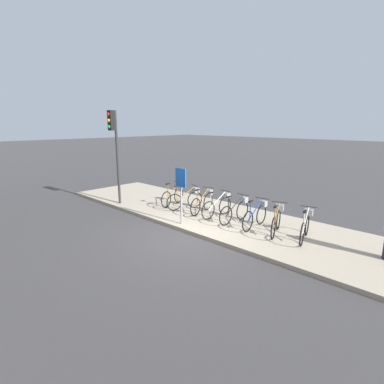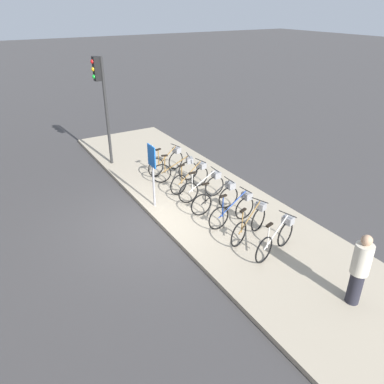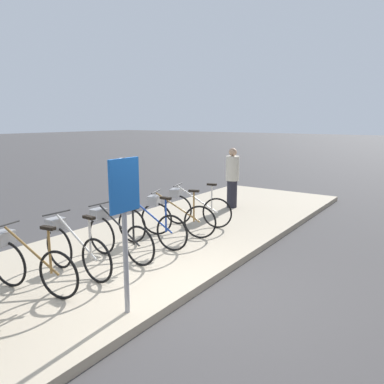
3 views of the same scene
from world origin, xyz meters
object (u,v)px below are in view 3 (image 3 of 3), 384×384
object	(u,v)px
parked_bicycle_4	(115,233)
parked_bicycle_3	(73,246)
parked_bicycle_7	(193,206)
parked_bicycle_6	(173,215)
sign_post	(125,210)
parked_bicycle_2	(27,261)
parked_bicycle_5	(147,223)
pedestrian	(232,177)

from	to	relation	value
parked_bicycle_4	parked_bicycle_3	bearing A→B (deg)	175.51
parked_bicycle_7	parked_bicycle_6	bearing A→B (deg)	-172.57
parked_bicycle_4	sign_post	distance (m)	1.99
parked_bicycle_3	sign_post	world-z (taller)	sign_post
sign_post	parked_bicycle_4	bearing A→B (deg)	50.53
parked_bicycle_2	parked_bicycle_7	world-z (taller)	same
parked_bicycle_2	parked_bicycle_3	distance (m)	0.72
parked_bicycle_6	parked_bicycle_7	distance (m)	0.83
parked_bicycle_5	parked_bicycle_6	distance (m)	0.72
parked_bicycle_4	parked_bicycle_5	xyz separation A→B (m)	(0.76, 0.00, 0.00)
parked_bicycle_7	pedestrian	size ratio (longest dim) A/B	0.97
parked_bicycle_2	parked_bicycle_4	size ratio (longest dim) A/B	0.99
parked_bicycle_4	parked_bicycle_7	xyz separation A→B (m)	(2.30, 0.07, 0.00)
parked_bicycle_5	parked_bicycle_6	bearing A→B (deg)	-3.19
parked_bicycle_2	parked_bicycle_4	bearing A→B (deg)	-2.55
pedestrian	parked_bicycle_2	bearing A→B (deg)	-178.46
pedestrian	sign_post	size ratio (longest dim) A/B	0.84
parked_bicycle_4	parked_bicycle_6	size ratio (longest dim) A/B	1.05
parked_bicycle_2	parked_bicycle_3	xyz separation A→B (m)	(0.72, -0.01, 0.00)
parked_bicycle_3	parked_bicycle_2	bearing A→B (deg)	179.59
parked_bicycle_2	sign_post	world-z (taller)	sign_post
parked_bicycle_4	sign_post	bearing A→B (deg)	-129.47
parked_bicycle_2	parked_bicycle_3	size ratio (longest dim) A/B	0.99
pedestrian	parked_bicycle_3	bearing A→B (deg)	-178.19
parked_bicycle_7	parked_bicycle_2	bearing A→B (deg)	-179.94
sign_post	parked_bicycle_5	bearing A→B (deg)	36.25
parked_bicycle_3	parked_bicycle_5	size ratio (longest dim) A/B	1.00
parked_bicycle_2	parked_bicycle_7	xyz separation A→B (m)	(3.80, 0.00, 0.00)
pedestrian	parked_bicycle_7	bearing A→B (deg)	-175.65
parked_bicycle_3	parked_bicycle_7	bearing A→B (deg)	0.17
parked_bicycle_3	parked_bicycle_7	world-z (taller)	same
parked_bicycle_4	parked_bicycle_5	distance (m)	0.76
parked_bicycle_5	pedestrian	bearing A→B (deg)	3.55
parked_bicycle_4	parked_bicycle_6	bearing A→B (deg)	-1.40
parked_bicycle_2	parked_bicycle_6	bearing A→B (deg)	-1.98
parked_bicycle_3	pedestrian	distance (m)	5.09
parked_bicycle_4	pedestrian	size ratio (longest dim) A/B	1.00
parked_bicycle_6	parked_bicycle_3	bearing A→B (deg)	177.53
parked_bicycle_4	pedestrian	distance (m)	4.31
parked_bicycle_4	sign_post	size ratio (longest dim) A/B	0.84
parked_bicycle_3	parked_bicycle_6	xyz separation A→B (m)	(2.27, -0.10, 0.00)
parked_bicycle_7	pedestrian	world-z (taller)	pedestrian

